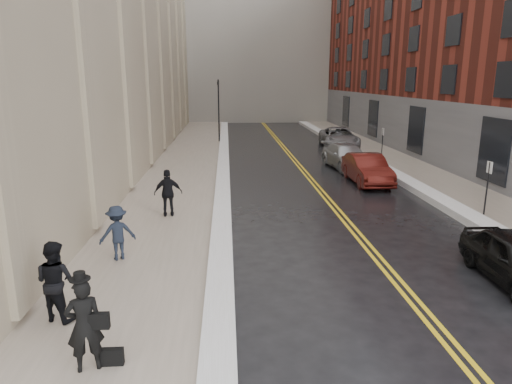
{
  "coord_description": "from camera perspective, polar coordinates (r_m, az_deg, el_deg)",
  "views": [
    {
      "loc": [
        -1.97,
        -8.28,
        5.23
      ],
      "look_at": [
        -1.03,
        6.33,
        1.6
      ],
      "focal_mm": 32.0,
      "sensor_mm": 36.0,
      "label": 1
    }
  ],
  "objects": [
    {
      "name": "ground",
      "position": [
        9.99,
        8.69,
        -17.83
      ],
      "size": [
        160.0,
        160.0,
        0.0
      ],
      "primitive_type": "plane",
      "color": "black",
      "rests_on": "ground"
    },
    {
      "name": "sidewalk_left",
      "position": [
        24.95,
        -9.42,
        1.82
      ],
      "size": [
        4.0,
        64.0,
        0.15
      ],
      "primitive_type": "cube",
      "color": "gray",
      "rests_on": "ground"
    },
    {
      "name": "sidewalk_right",
      "position": [
        27.14,
        20.26,
        2.12
      ],
      "size": [
        3.0,
        64.0,
        0.15
      ],
      "primitive_type": "cube",
      "color": "gray",
      "rests_on": "ground"
    },
    {
      "name": "lane_stripe_a",
      "position": [
        25.21,
        6.34,
        1.88
      ],
      "size": [
        0.12,
        64.0,
        0.01
      ],
      "primitive_type": "cube",
      "color": "gold",
      "rests_on": "ground"
    },
    {
      "name": "lane_stripe_b",
      "position": [
        25.26,
        6.88,
        1.89
      ],
      "size": [
        0.12,
        64.0,
        0.01
      ],
      "primitive_type": "cube",
      "color": "gold",
      "rests_on": "ground"
    },
    {
      "name": "snow_ridge_left",
      "position": [
        24.81,
        -4.13,
        2.04
      ],
      "size": [
        0.7,
        60.8,
        0.26
      ],
      "primitive_type": "cube",
      "color": "white",
      "rests_on": "ground"
    },
    {
      "name": "snow_ridge_right",
      "position": [
        26.43,
        16.6,
        2.27
      ],
      "size": [
        0.85,
        60.8,
        0.3
      ],
      "primitive_type": "cube",
      "color": "white",
      "rests_on": "ground"
    },
    {
      "name": "traffic_signal",
      "position": [
        38.34,
        -4.7,
        10.69
      ],
      "size": [
        0.18,
        0.15,
        5.2
      ],
      "color": "black",
      "rests_on": "ground"
    },
    {
      "name": "parking_sign_near",
      "position": [
        19.43,
        26.96,
        0.9
      ],
      "size": [
        0.06,
        0.35,
        2.23
      ],
      "color": "black",
      "rests_on": "ground"
    },
    {
      "name": "parking_sign_far",
      "position": [
        30.2,
        15.52,
        6.06
      ],
      "size": [
        0.06,
        0.35,
        2.23
      ],
      "color": "black",
      "rests_on": "ground"
    },
    {
      "name": "car_maroon",
      "position": [
        24.1,
        13.72,
        2.82
      ],
      "size": [
        1.59,
        4.54,
        1.5
      ],
      "primitive_type": "imported",
      "rotation": [
        0.0,
        0.0,
        -0.0
      ],
      "color": "#4B110D",
      "rests_on": "ground"
    },
    {
      "name": "car_silver_near",
      "position": [
        27.97,
        11.26,
        4.38
      ],
      "size": [
        2.53,
        5.13,
        1.43
      ],
      "primitive_type": "imported",
      "rotation": [
        0.0,
        0.0,
        0.11
      ],
      "color": "#94989B",
      "rests_on": "ground"
    },
    {
      "name": "car_silver_far",
      "position": [
        36.5,
        10.33,
        6.71
      ],
      "size": [
        2.97,
        5.78,
        1.56
      ],
      "primitive_type": "imported",
      "rotation": [
        0.0,
        0.0,
        -0.07
      ],
      "color": "gray",
      "rests_on": "ground"
    },
    {
      "name": "pedestrian_main",
      "position": [
        8.89,
        -20.66,
        -15.31
      ],
      "size": [
        0.73,
        0.59,
        1.75
      ],
      "primitive_type": "imported",
      "rotation": [
        0.0,
        0.0,
        3.45
      ],
      "color": "black",
      "rests_on": "sidewalk_left"
    },
    {
      "name": "pedestrian_a",
      "position": [
        10.82,
        -23.8,
        -10.12
      ],
      "size": [
        1.06,
        0.96,
        1.78
      ],
      "primitive_type": "imported",
      "rotation": [
        0.0,
        0.0,
        2.74
      ],
      "color": "black",
      "rests_on": "sidewalk_left"
    },
    {
      "name": "pedestrian_b",
      "position": [
        13.71,
        -16.94,
        -4.9
      ],
      "size": [
        1.18,
        0.95,
        1.6
      ],
      "primitive_type": "imported",
      "rotation": [
        0.0,
        0.0,
        3.54
      ],
      "color": "black",
      "rests_on": "sidewalk_left"
    },
    {
      "name": "pedestrian_c",
      "position": [
        17.54,
        -10.92,
        -0.12
      ],
      "size": [
        1.1,
        0.57,
        1.8
      ],
      "primitive_type": "imported",
      "rotation": [
        0.0,
        0.0,
        3.27
      ],
      "color": "black",
      "rests_on": "sidewalk_left"
    }
  ]
}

